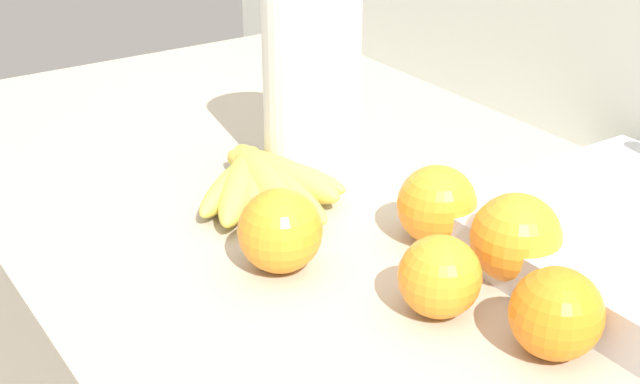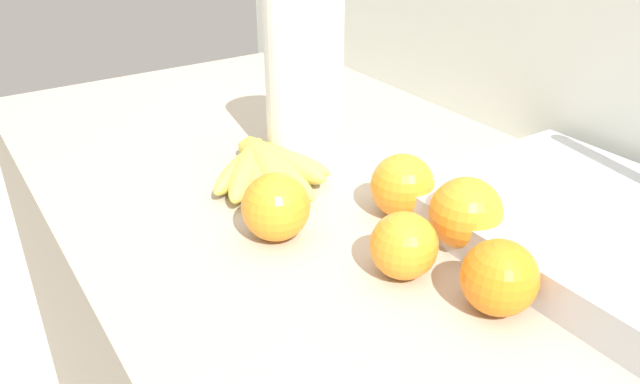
{
  "view_description": "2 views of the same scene",
  "coord_description": "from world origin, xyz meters",
  "px_view_note": "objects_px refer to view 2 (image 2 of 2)",
  "views": [
    {
      "loc": [
        0.55,
        -0.49,
        1.29
      ],
      "look_at": [
        -0.1,
        -0.05,
        0.91
      ],
      "focal_mm": 48.97,
      "sensor_mm": 36.0,
      "label": 1
    },
    {
      "loc": [
        0.49,
        -0.42,
        1.25
      ],
      "look_at": [
        -0.05,
        -0.07,
        0.91
      ],
      "focal_mm": 34.74,
      "sensor_mm": 36.0,
      "label": 2
    }
  ],
  "objects_px": {
    "orange_back_left": "(276,207)",
    "sink_basin": "(607,230)",
    "orange_far_right": "(404,246)",
    "paper_towel_roll": "(304,76)",
    "orange_back_right": "(402,186)",
    "banana_bunch": "(265,166)",
    "orange_right": "(499,278)",
    "orange_center": "(466,213)"
  },
  "relations": [
    {
      "from": "orange_far_right",
      "to": "orange_right",
      "type": "height_order",
      "value": "orange_right"
    },
    {
      "from": "banana_bunch",
      "to": "orange_right",
      "type": "distance_m",
      "value": 0.38
    },
    {
      "from": "orange_back_left",
      "to": "paper_towel_roll",
      "type": "distance_m",
      "value": 0.24
    },
    {
      "from": "orange_right",
      "to": "orange_center",
      "type": "bearing_deg",
      "value": 150.68
    },
    {
      "from": "orange_back_right",
      "to": "orange_right",
      "type": "xyz_separation_m",
      "value": [
        0.19,
        -0.04,
        -0.0
      ]
    },
    {
      "from": "orange_far_right",
      "to": "sink_basin",
      "type": "xyz_separation_m",
      "value": [
        0.09,
        0.22,
        -0.01
      ]
    },
    {
      "from": "orange_back_left",
      "to": "orange_back_right",
      "type": "bearing_deg",
      "value": 75.69
    },
    {
      "from": "orange_back_right",
      "to": "orange_right",
      "type": "height_order",
      "value": "orange_back_right"
    },
    {
      "from": "orange_back_right",
      "to": "sink_basin",
      "type": "relative_size",
      "value": 0.2
    },
    {
      "from": "orange_back_left",
      "to": "sink_basin",
      "type": "relative_size",
      "value": 0.2
    },
    {
      "from": "orange_far_right",
      "to": "orange_right",
      "type": "distance_m",
      "value": 0.1
    },
    {
      "from": "orange_back_left",
      "to": "orange_far_right",
      "type": "bearing_deg",
      "value": 27.88
    },
    {
      "from": "banana_bunch",
      "to": "paper_towel_roll",
      "type": "height_order",
      "value": "paper_towel_roll"
    },
    {
      "from": "orange_back_right",
      "to": "sink_basin",
      "type": "height_order",
      "value": "sink_basin"
    },
    {
      "from": "banana_bunch",
      "to": "orange_right",
      "type": "bearing_deg",
      "value": 7.21
    },
    {
      "from": "banana_bunch",
      "to": "orange_center",
      "type": "xyz_separation_m",
      "value": [
        0.28,
        0.1,
        0.02
      ]
    },
    {
      "from": "orange_back_right",
      "to": "orange_right",
      "type": "relative_size",
      "value": 1.05
    },
    {
      "from": "banana_bunch",
      "to": "orange_back_right",
      "type": "height_order",
      "value": "orange_back_right"
    },
    {
      "from": "orange_center",
      "to": "orange_right",
      "type": "distance_m",
      "value": 0.12
    },
    {
      "from": "orange_center",
      "to": "orange_far_right",
      "type": "bearing_deg",
      "value": -86.49
    },
    {
      "from": "orange_back_right",
      "to": "orange_far_right",
      "type": "bearing_deg",
      "value": -39.51
    },
    {
      "from": "orange_far_right",
      "to": "orange_center",
      "type": "distance_m",
      "value": 0.1
    },
    {
      "from": "orange_back_left",
      "to": "sink_basin",
      "type": "distance_m",
      "value": 0.37
    },
    {
      "from": "orange_back_right",
      "to": "banana_bunch",
      "type": "bearing_deg",
      "value": -153.39
    },
    {
      "from": "banana_bunch",
      "to": "sink_basin",
      "type": "bearing_deg",
      "value": 32.26
    },
    {
      "from": "orange_back_left",
      "to": "paper_towel_roll",
      "type": "bearing_deg",
      "value": 139.39
    },
    {
      "from": "orange_back_left",
      "to": "orange_center",
      "type": "xyz_separation_m",
      "value": [
        0.13,
        0.17,
        0.0
      ]
    },
    {
      "from": "orange_center",
      "to": "orange_back_right",
      "type": "xyz_separation_m",
      "value": [
        -0.09,
        -0.01,
        -0.0
      ]
    },
    {
      "from": "orange_far_right",
      "to": "orange_center",
      "type": "xyz_separation_m",
      "value": [
        -0.01,
        0.09,
        0.01
      ]
    },
    {
      "from": "orange_back_left",
      "to": "orange_center",
      "type": "height_order",
      "value": "orange_center"
    },
    {
      "from": "banana_bunch",
      "to": "orange_far_right",
      "type": "distance_m",
      "value": 0.28
    },
    {
      "from": "orange_center",
      "to": "orange_back_right",
      "type": "distance_m",
      "value": 0.09
    },
    {
      "from": "banana_bunch",
      "to": "orange_back_left",
      "type": "xyz_separation_m",
      "value": [
        0.14,
        -0.06,
        0.02
      ]
    },
    {
      "from": "orange_far_right",
      "to": "orange_center",
      "type": "relative_size",
      "value": 0.87
    },
    {
      "from": "orange_far_right",
      "to": "paper_towel_roll",
      "type": "distance_m",
      "value": 0.33
    },
    {
      "from": "orange_back_left",
      "to": "sink_basin",
      "type": "height_order",
      "value": "sink_basin"
    },
    {
      "from": "banana_bunch",
      "to": "orange_far_right",
      "type": "height_order",
      "value": "orange_far_right"
    },
    {
      "from": "paper_towel_roll",
      "to": "orange_center",
      "type": "bearing_deg",
      "value": 3.62
    },
    {
      "from": "orange_back_left",
      "to": "sink_basin",
      "type": "bearing_deg",
      "value": 52.68
    },
    {
      "from": "orange_right",
      "to": "sink_basin",
      "type": "height_order",
      "value": "sink_basin"
    },
    {
      "from": "orange_back_left",
      "to": "orange_back_right",
      "type": "relative_size",
      "value": 1.01
    },
    {
      "from": "orange_back_right",
      "to": "orange_center",
      "type": "bearing_deg",
      "value": 7.9
    }
  ]
}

